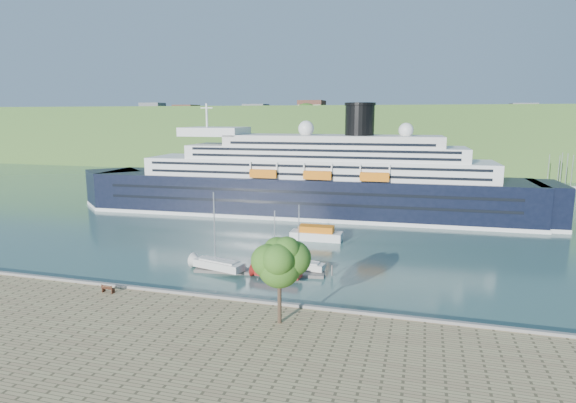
# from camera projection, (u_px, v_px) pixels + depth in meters

# --- Properties ---
(ground) EXTENTS (400.00, 400.00, 0.00)m
(ground) POSITION_uv_depth(u_px,v_px,m) (209.00, 305.00, 52.98)
(ground) COLOR #315755
(ground) RESTS_ON ground
(far_hillside) EXTENTS (400.00, 50.00, 24.00)m
(far_hillside) POSITION_uv_depth(u_px,v_px,m) (367.00, 137.00, 188.11)
(far_hillside) COLOR #376127
(far_hillside) RESTS_ON ground
(quay_coping) EXTENTS (220.00, 0.50, 0.30)m
(quay_coping) POSITION_uv_depth(u_px,v_px,m) (208.00, 295.00, 52.59)
(quay_coping) COLOR slate
(quay_coping) RESTS_ON promenade
(cruise_ship) EXTENTS (103.51, 19.64, 23.12)m
(cruise_ship) POSITION_uv_depth(u_px,v_px,m) (306.00, 160.00, 99.34)
(cruise_ship) COLOR black
(cruise_ship) RESTS_ON ground
(park_bench) EXTENTS (1.62, 0.77, 1.01)m
(park_bench) POSITION_uv_depth(u_px,v_px,m) (108.00, 288.00, 53.79)
(park_bench) COLOR #4D2716
(park_bench) RESTS_ON promenade
(promenade_tree) EXTENTS (5.58, 5.58, 9.25)m
(promenade_tree) POSITION_uv_depth(u_px,v_px,m) (279.00, 277.00, 45.22)
(promenade_tree) COLOR #265616
(promenade_tree) RESTS_ON promenade
(floating_pontoon) EXTENTS (17.42, 4.28, 0.38)m
(floating_pontoon) POSITION_uv_depth(u_px,v_px,m) (259.00, 272.00, 63.49)
(floating_pontoon) COLOR slate
(floating_pontoon) RESTS_ON ground
(sailboat_white_near) EXTENTS (8.23, 4.08, 10.25)m
(sailboat_white_near) POSITION_uv_depth(u_px,v_px,m) (218.00, 235.00, 62.99)
(sailboat_white_near) COLOR silver
(sailboat_white_near) RESTS_ON ground
(sailboat_red) EXTENTS (6.68, 2.29, 8.48)m
(sailboat_red) POSITION_uv_depth(u_px,v_px,m) (278.00, 247.00, 60.40)
(sailboat_red) COLOR maroon
(sailboat_red) RESTS_ON ground
(sailboat_white_far) EXTENTS (6.88, 2.57, 8.68)m
(sailboat_white_far) POSITION_uv_depth(u_px,v_px,m) (302.00, 240.00, 63.36)
(sailboat_white_far) COLOR silver
(sailboat_white_far) RESTS_ON ground
(tender_launch) EXTENTS (8.82, 3.24, 2.41)m
(tender_launch) POSITION_uv_depth(u_px,v_px,m) (316.00, 233.00, 80.39)
(tender_launch) COLOR orange
(tender_launch) RESTS_ON ground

